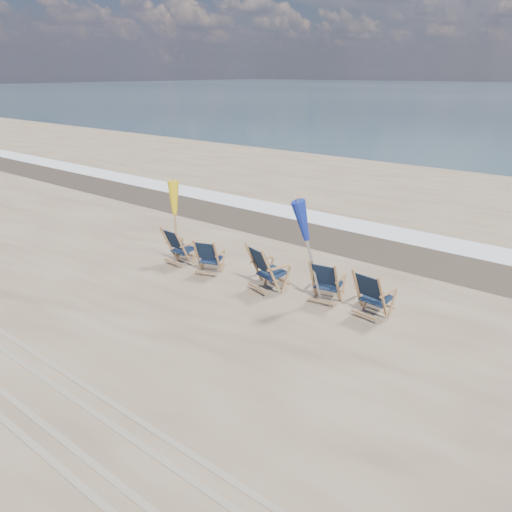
# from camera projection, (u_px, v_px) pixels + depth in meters

# --- Properties ---
(surf_foam) EXTENTS (200.00, 1.40, 0.01)m
(surf_foam) POSITION_uv_depth(u_px,v_px,m) (379.00, 230.00, 15.57)
(surf_foam) COLOR silver
(surf_foam) RESTS_ON ground
(wet_sand_strip) EXTENTS (200.00, 2.60, 0.00)m
(wet_sand_strip) POSITION_uv_depth(u_px,v_px,m) (355.00, 242.00, 14.48)
(wet_sand_strip) COLOR #42362A
(wet_sand_strip) RESTS_ON ground
(tire_tracks) EXTENTS (80.00, 1.30, 0.01)m
(tire_tracks) POSITION_uv_depth(u_px,v_px,m) (47.00, 402.00, 7.48)
(tire_tracks) COLOR gray
(tire_tracks) RESTS_ON ground
(beach_chair_0) EXTENTS (0.67, 0.74, 1.00)m
(beach_chair_0) POSITION_uv_depth(u_px,v_px,m) (183.00, 249.00, 12.44)
(beach_chair_0) COLOR #101C31
(beach_chair_0) RESTS_ON ground
(beach_chair_1) EXTENTS (0.79, 0.84, 0.93)m
(beach_chair_1) POSITION_uv_depth(u_px,v_px,m) (217.00, 258.00, 11.92)
(beach_chair_1) COLOR #101C31
(beach_chair_1) RESTS_ON ground
(beach_chair_2) EXTENTS (0.90, 0.96, 1.11)m
(beach_chair_2) POSITION_uv_depth(u_px,v_px,m) (270.00, 273.00, 10.81)
(beach_chair_2) COLOR #101C31
(beach_chair_2) RESTS_ON ground
(beach_chair_3) EXTENTS (0.75, 0.81, 0.99)m
(beach_chair_3) POSITION_uv_depth(u_px,v_px,m) (337.00, 285.00, 10.37)
(beach_chair_3) COLOR #101C31
(beach_chair_3) RESTS_ON ground
(beach_chair_4) EXTENTS (0.74, 0.81, 1.03)m
(beach_chair_4) POSITION_uv_depth(u_px,v_px,m) (382.00, 299.00, 9.66)
(beach_chair_4) COLOR #101C31
(beach_chair_4) RESTS_ON ground
(umbrella_yellow) EXTENTS (0.30, 0.30, 2.06)m
(umbrella_yellow) POSITION_uv_depth(u_px,v_px,m) (174.00, 203.00, 12.61)
(umbrella_yellow) COLOR #9F7347
(umbrella_yellow) RESTS_ON ground
(umbrella_blue) EXTENTS (0.30, 0.30, 2.29)m
(umbrella_blue) POSITION_uv_depth(u_px,v_px,m) (312.00, 224.00, 10.12)
(umbrella_blue) COLOR #A5A5AD
(umbrella_blue) RESTS_ON ground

